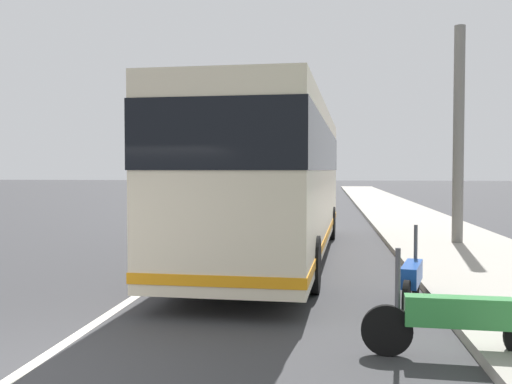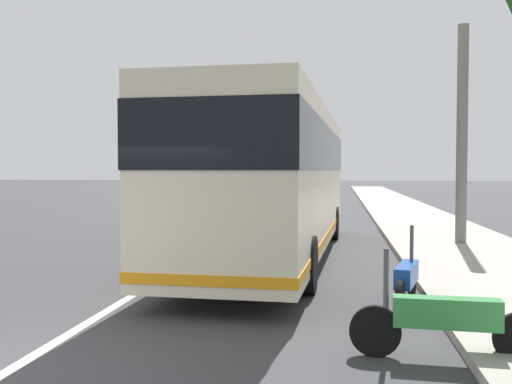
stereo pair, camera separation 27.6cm
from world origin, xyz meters
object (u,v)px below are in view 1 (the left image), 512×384
Objects in this scene: motorcycle_far_end at (457,319)px; car_behind_bus at (260,189)px; motorcycle_by_tree at (412,279)px; car_far_distant at (314,185)px; utility_pole at (459,137)px; coach_bus at (275,173)px; car_oncoming at (273,185)px.

car_behind_bus reaches higher than motorcycle_far_end.
car_behind_bus is at bearing 23.76° from motorcycle_by_tree.
car_behind_bus is 1.08× the size of car_far_distant.
utility_pole is at bearing -173.30° from car_far_distant.
utility_pole is (7.27, -2.25, 2.57)m from motorcycle_by_tree.
coach_bus reaches higher than car_behind_bus.
car_behind_bus is at bearing 158.69° from car_far_distant.
car_oncoming is at bearing 12.81° from utility_pole.
coach_bus is 5.71m from motorcycle_by_tree.
motorcycle_far_end is 2.45m from motorcycle_by_tree.
car_behind_bus is at bearing -76.47° from motorcycle_far_end.
motorcycle_by_tree is 0.50× the size of car_far_distant.
motorcycle_by_tree is at bearing -82.94° from motorcycle_far_end.
utility_pole reaches higher than coach_bus.
utility_pole reaches higher than motorcycle_by_tree.
motorcycle_far_end reaches higher than motorcycle_by_tree.
coach_bus is at bearing -66.09° from motorcycle_far_end.
car_oncoming is 0.77× the size of utility_pole.
utility_pole is (-28.19, -8.70, 2.35)m from car_behind_bus.
coach_bus is 2.92× the size of car_behind_bus.
car_oncoming is at bearing 177.91° from car_behind_bus.
utility_pole is at bearing 16.05° from car_behind_bus.
car_far_distant is (10.31, -3.96, 0.03)m from car_behind_bus.
motorcycle_far_end is (-7.30, -2.69, -1.59)m from coach_bus.
car_behind_bus is 29.59m from utility_pole.
car_oncoming reaches higher than car_behind_bus.
motorcycle_far_end is 1.08× the size of motorcycle_by_tree.
car_behind_bus is 0.71× the size of utility_pole.
coach_bus is 40.94m from car_far_distant.
car_behind_bus is at bearing 9.91° from coach_bus.
motorcycle_by_tree is 45.84m from car_far_distant.
car_oncoming reaches higher than motorcycle_far_end.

